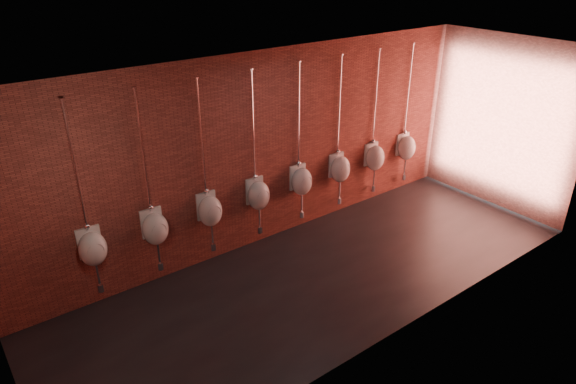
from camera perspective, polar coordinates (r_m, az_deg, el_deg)
name	(u,v)px	position (r m, az deg, el deg)	size (l,w,h in m)	color
ground	(325,277)	(7.98, 4.11, -9.35)	(8.50, 8.50, 0.00)	black
room_shell	(329,154)	(7.01, 4.62, 4.20)	(8.54, 3.04, 3.22)	black
urinal_0	(92,248)	(7.34, -20.90, -5.81)	(0.39, 0.34, 2.72)	silver
urinal_1	(155,228)	(7.57, -14.55, -3.86)	(0.39, 0.34, 2.72)	silver
urinal_2	(210,210)	(7.88, -8.67, -2.00)	(0.39, 0.34, 2.72)	silver
urinal_3	(258,195)	(8.29, -3.31, -0.28)	(0.39, 0.34, 2.72)	silver
urinal_4	(301,181)	(8.76, 1.51, 1.26)	(0.39, 0.34, 2.72)	silver
urinal_5	(340,168)	(9.29, 5.81, 2.63)	(0.39, 0.34, 2.72)	silver
urinal_6	(375,157)	(9.88, 9.63, 3.84)	(0.39, 0.34, 2.72)	silver
urinal_7	(406,147)	(10.51, 13.01, 4.89)	(0.39, 0.34, 2.72)	silver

